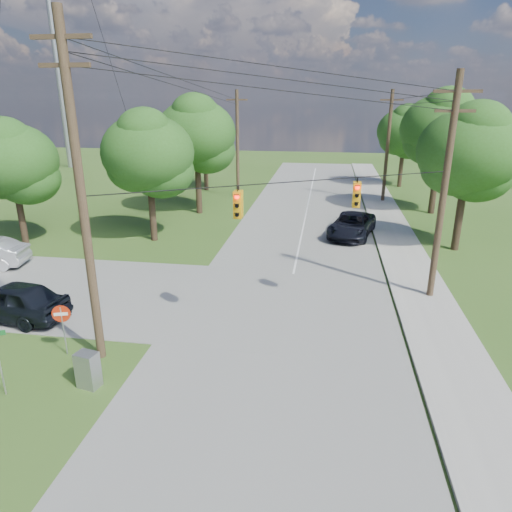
% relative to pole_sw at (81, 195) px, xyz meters
% --- Properties ---
extents(ground, '(140.00, 140.00, 0.00)m').
position_rel_pole_sw_xyz_m(ground, '(4.60, -0.40, -6.23)').
color(ground, '#33551C').
rests_on(ground, ground).
extents(main_road, '(10.00, 100.00, 0.03)m').
position_rel_pole_sw_xyz_m(main_road, '(6.60, 4.60, -6.21)').
color(main_road, gray).
rests_on(main_road, ground).
extents(sidewalk_east, '(2.60, 100.00, 0.12)m').
position_rel_pole_sw_xyz_m(sidewalk_east, '(13.30, 4.60, -6.17)').
color(sidewalk_east, '#A8A59E').
rests_on(sidewalk_east, ground).
extents(pole_sw, '(2.00, 0.32, 12.00)m').
position_rel_pole_sw_xyz_m(pole_sw, '(0.00, 0.00, 0.00)').
color(pole_sw, '#4F3F28').
rests_on(pole_sw, ground).
extents(pole_ne, '(2.00, 0.32, 10.50)m').
position_rel_pole_sw_xyz_m(pole_ne, '(13.50, 7.60, -0.76)').
color(pole_ne, '#4F3F28').
rests_on(pole_ne, ground).
extents(pole_north_e, '(2.00, 0.32, 10.00)m').
position_rel_pole_sw_xyz_m(pole_north_e, '(13.50, 29.60, -1.10)').
color(pole_north_e, '#4F3F28').
rests_on(pole_north_e, ground).
extents(pole_north_w, '(2.00, 0.32, 10.00)m').
position_rel_pole_sw_xyz_m(pole_north_w, '(-0.40, 29.60, -1.10)').
color(pole_north_w, '#4F3F28').
rests_on(pole_north_w, ground).
extents(power_lines, '(13.93, 29.62, 4.93)m').
position_rel_pole_sw_xyz_m(power_lines, '(6.10, 11.14, 2.93)').
color(power_lines, black).
rests_on(power_lines, ground).
extents(traffic_signals, '(4.91, 3.27, 1.05)m').
position_rel_pole_sw_xyz_m(traffic_signals, '(7.15, 4.03, -0.73)').
color(traffic_signals, '#E9A10D').
rests_on(traffic_signals, ground).
extents(tree_w_near, '(6.00, 6.00, 8.40)m').
position_rel_pole_sw_xyz_m(tree_w_near, '(-3.40, 14.60, -0.30)').
color(tree_w_near, '#3B281D').
rests_on(tree_w_near, ground).
extents(tree_w_mid, '(6.40, 6.40, 9.22)m').
position_rel_pole_sw_xyz_m(tree_w_mid, '(-2.40, 22.60, 0.35)').
color(tree_w_mid, '#3B281D').
rests_on(tree_w_mid, ground).
extents(tree_w_far, '(6.00, 6.00, 8.73)m').
position_rel_pole_sw_xyz_m(tree_w_far, '(-4.40, 32.60, 0.02)').
color(tree_w_far, '#3B281D').
rests_on(tree_w_far, ground).
extents(tree_e_near, '(6.20, 6.20, 8.81)m').
position_rel_pole_sw_xyz_m(tree_e_near, '(16.60, 15.60, 0.02)').
color(tree_e_near, '#3B281D').
rests_on(tree_e_near, ground).
extents(tree_e_mid, '(6.60, 6.60, 9.64)m').
position_rel_pole_sw_xyz_m(tree_e_mid, '(17.10, 25.60, 0.68)').
color(tree_e_mid, '#3B281D').
rests_on(tree_e_mid, ground).
extents(tree_e_far, '(5.80, 5.80, 8.32)m').
position_rel_pole_sw_xyz_m(tree_e_far, '(16.10, 37.60, -0.31)').
color(tree_e_far, '#3B281D').
rests_on(tree_e_far, ground).
extents(tree_cross_n, '(5.60, 5.60, 7.91)m').
position_rel_pole_sw_xyz_m(tree_cross_n, '(-11.40, 12.10, -0.63)').
color(tree_cross_n, '#3B281D').
rests_on(tree_cross_n, ground).
extents(car_cross_dark, '(5.27, 2.66, 1.72)m').
position_rel_pole_sw_xyz_m(car_cross_dark, '(-5.24, 2.30, -5.33)').
color(car_cross_dark, black).
rests_on(car_cross_dark, cross_road).
extents(car_main_north, '(3.92, 6.20, 1.59)m').
position_rel_pole_sw_xyz_m(car_main_north, '(10.10, 17.61, -5.40)').
color(car_main_north, black).
rests_on(car_main_north, main_road).
extents(control_cabinet, '(0.80, 0.65, 1.29)m').
position_rel_pole_sw_xyz_m(control_cabinet, '(0.50, -1.87, -5.58)').
color(control_cabinet, gray).
rests_on(control_cabinet, ground).
extents(do_not_enter_sign, '(0.66, 0.23, 2.06)m').
position_rel_pole_sw_xyz_m(do_not_enter_sign, '(-1.39, -0.06, -4.71)').
color(do_not_enter_sign, gray).
rests_on(do_not_enter_sign, ground).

